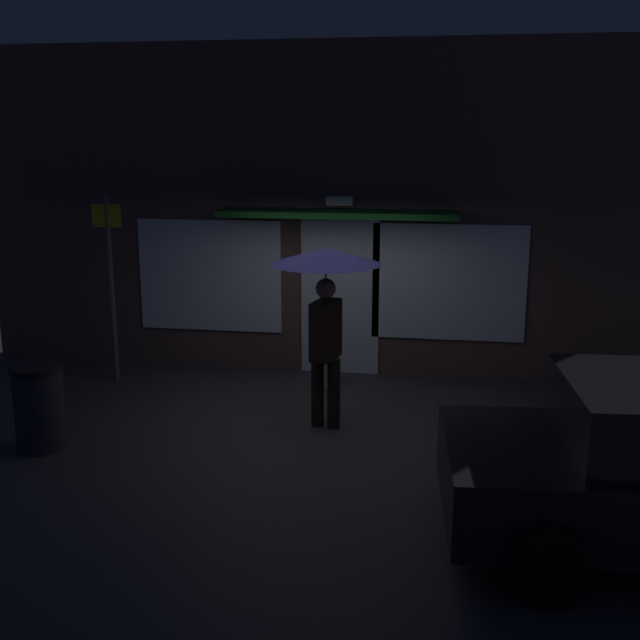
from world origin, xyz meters
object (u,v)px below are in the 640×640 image
object	(u,v)px
street_sign_post	(111,279)
trash_bin	(39,407)
person_with_umbrella	(326,283)
sidewalk_bollard	(330,368)

from	to	relation	value
street_sign_post	trash_bin	world-z (taller)	street_sign_post
person_with_umbrella	street_sign_post	xyz separation A→B (m)	(-3.13, 1.29, -0.27)
street_sign_post	trash_bin	xyz separation A→B (m)	(0.18, -2.40, -0.96)
street_sign_post	sidewalk_bollard	world-z (taller)	street_sign_post
person_with_umbrella	sidewalk_bollard	size ratio (longest dim) A/B	4.02
sidewalk_bollard	trash_bin	world-z (taller)	trash_bin
person_with_umbrella	street_sign_post	distance (m)	3.40
trash_bin	person_with_umbrella	bearing A→B (deg)	20.76
person_with_umbrella	sidewalk_bollard	world-z (taller)	person_with_umbrella
sidewalk_bollard	person_with_umbrella	bearing A→B (deg)	-83.56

